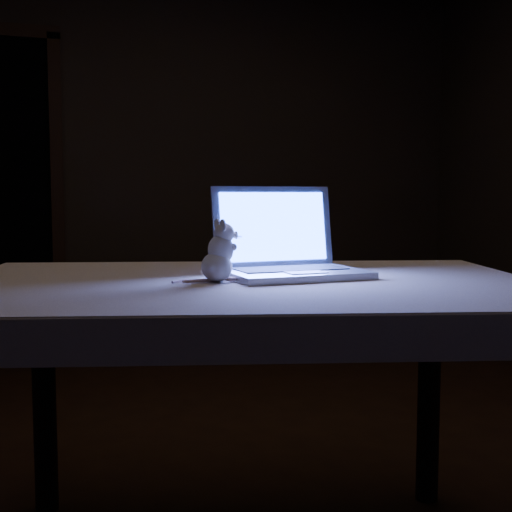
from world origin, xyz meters
name	(u,v)px	position (x,y,z in m)	size (l,w,h in m)	color
floor	(267,502)	(0.00, 0.00, 0.00)	(5.00, 5.00, 0.00)	black
back_wall	(150,160)	(0.00, 2.50, 1.30)	(4.50, 0.04, 2.60)	black
table	(245,426)	(-0.19, -0.36, 0.41)	(1.53, 0.98, 0.82)	black
tablecloth	(234,298)	(-0.22, -0.36, 0.78)	(1.63, 1.08, 0.10)	beige
laptop	(295,231)	(-0.03, -0.33, 0.96)	(0.39, 0.34, 0.27)	#B3B2B7
plush_mouse	(217,251)	(-0.27, -0.37, 0.91)	(0.12, 0.12, 0.17)	silver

